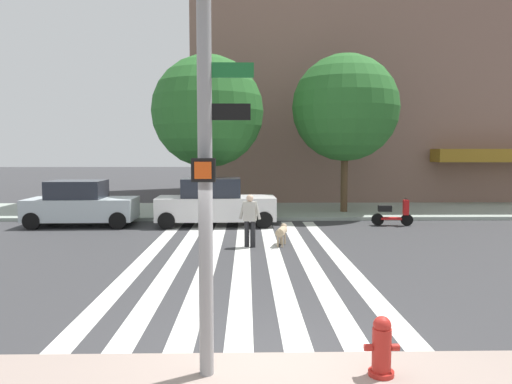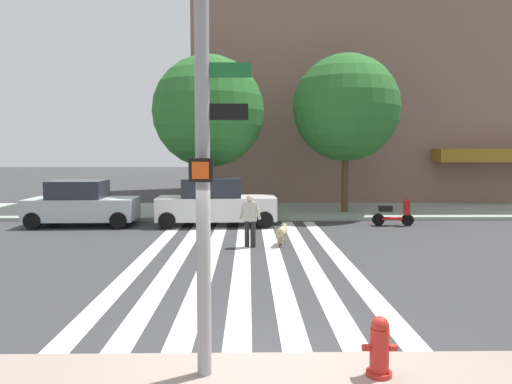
{
  "view_description": "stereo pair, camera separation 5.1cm",
  "coord_description": "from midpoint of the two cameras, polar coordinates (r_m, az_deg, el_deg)",
  "views": [
    {
      "loc": [
        -0.36,
        -6.65,
        2.97
      ],
      "look_at": [
        -0.1,
        6.78,
        1.85
      ],
      "focal_mm": 34.31,
      "sensor_mm": 36.0,
      "label": 1
    },
    {
      "loc": [
        -0.31,
        -6.65,
        2.97
      ],
      "look_at": [
        -0.1,
        6.78,
        1.85
      ],
      "focal_mm": 34.31,
      "sensor_mm": 36.0,
      "label": 2
    }
  ],
  "objects": [
    {
      "name": "ground_plane",
      "position": [
        14.01,
        0.29,
        -7.48
      ],
      "size": [
        160.0,
        160.0,
        0.0
      ],
      "primitive_type": "plane",
      "color": "#353538"
    },
    {
      "name": "dog_on_leash",
      "position": [
        15.52,
        2.93,
        -4.61
      ],
      "size": [
        0.44,
        1.12,
        0.65
      ],
      "color": "tan",
      "rests_on": "ground_plane"
    },
    {
      "name": "street_tree_nearest",
      "position": [
        22.14,
        -5.72,
        9.31
      ],
      "size": [
        4.97,
        4.97,
        7.08
      ],
      "color": "#4C3823",
      "rests_on": "sidewalk_far"
    },
    {
      "name": "crosswalk_stripes",
      "position": [
        14.0,
        -1.7,
        -7.47
      ],
      "size": [
        5.85,
        13.46,
        0.01
      ],
      "color": "silver",
      "rests_on": "ground_plane"
    },
    {
      "name": "apartment_block",
      "position": [
        36.29,
        16.12,
        18.43
      ],
      "size": [
        26.54,
        15.43,
        23.32
      ],
      "color": "#816154",
      "rests_on": "ground_plane"
    },
    {
      "name": "parked_car_behind_first",
      "position": [
        19.64,
        -4.89,
        -1.31
      ],
      "size": [
        4.76,
        2.09,
        1.9
      ],
      "color": "silver",
      "rests_on": "ground_plane"
    },
    {
      "name": "parked_car_near_curb",
      "position": [
        20.69,
        -19.81,
        -1.36
      ],
      "size": [
        4.24,
        2.09,
        1.81
      ],
      "color": "#B2BFC4",
      "rests_on": "ground_plane"
    },
    {
      "name": "pedestrian_dog_walker",
      "position": [
        15.15,
        -0.82,
        -2.99
      ],
      "size": [
        0.7,
        0.32,
        1.64
      ],
      "color": "black",
      "rests_on": "ground_plane"
    },
    {
      "name": "sidewalk_far",
      "position": [
        23.89,
        -0.29,
        -2.2
      ],
      "size": [
        80.0,
        6.0,
        0.15
      ],
      "primitive_type": "cube",
      "color": "#93A095",
      "rests_on": "ground_plane"
    },
    {
      "name": "fire_hydrant",
      "position": [
        6.63,
        14.21,
        -17.09
      ],
      "size": [
        0.44,
        0.32,
        0.76
      ],
      "color": "#AE231C",
      "rests_on": "sidewalk_near"
    },
    {
      "name": "parked_scooter",
      "position": [
        20.31,
        15.54,
        -2.46
      ],
      "size": [
        1.63,
        0.51,
        1.11
      ],
      "color": "black",
      "rests_on": "ground_plane"
    },
    {
      "name": "traffic_light_pole",
      "position": [
        6.01,
        -6.24,
        9.99
      ],
      "size": [
        0.74,
        0.46,
        5.8
      ],
      "color": "gray",
      "rests_on": "sidewalk_near"
    },
    {
      "name": "street_tree_middle",
      "position": [
        23.25,
        10.3,
        9.62
      ],
      "size": [
        4.92,
        4.92,
        7.29
      ],
      "color": "#4C3823",
      "rests_on": "sidewalk_far"
    }
  ]
}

